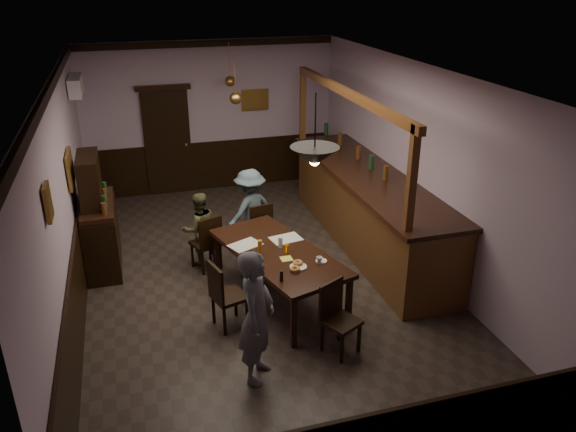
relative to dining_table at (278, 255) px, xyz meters
name	(u,v)px	position (x,y,z in m)	size (l,w,h in m)	color
room	(258,184)	(-0.12, 0.59, 0.81)	(5.01, 8.01, 3.01)	#2D2621
dining_table	(278,255)	(0.00, 0.00, 0.00)	(1.59, 2.39, 0.75)	black
chair_far_left	(208,241)	(-0.79, 1.10, -0.20)	(0.50, 0.50, 0.89)	black
chair_far_right	(259,227)	(0.06, 1.35, -0.19)	(0.46, 0.46, 0.90)	black
chair_near	(337,314)	(0.37, -1.28, -0.20)	(0.52, 0.52, 0.89)	black
chair_side	(224,293)	(-0.83, -0.45, -0.18)	(0.49, 0.49, 0.91)	black
person_standing	(257,317)	(-0.65, -1.50, 0.10)	(0.57, 0.37, 1.57)	slate
person_seated_left	(199,229)	(-0.87, 1.36, -0.10)	(0.57, 0.44, 1.16)	brown
person_seated_right	(251,210)	(-0.01, 1.61, 0.00)	(0.88, 0.51, 1.36)	slate
newspaper_left	(245,245)	(-0.39, 0.28, 0.07)	(0.42, 0.30, 0.01)	silver
newspaper_right	(286,239)	(0.20, 0.31, 0.07)	(0.42, 0.30, 0.01)	silver
napkin	(286,259)	(0.04, -0.25, 0.07)	(0.15, 0.15, 0.00)	#E4E855
saucer	(321,261)	(0.46, -0.45, 0.07)	(0.15, 0.15, 0.01)	white
coffee_cup	(319,260)	(0.42, -0.48, 0.11)	(0.08, 0.08, 0.07)	white
pastry_plate	(298,267)	(0.13, -0.51, 0.07)	(0.22, 0.22, 0.01)	white
pastry_ring_a	(295,269)	(0.06, -0.60, 0.10)	(0.13, 0.13, 0.04)	#C68C47
pastry_ring_b	(298,263)	(0.14, -0.46, 0.10)	(0.13, 0.13, 0.04)	#C68C47
soda_can	(286,249)	(0.09, -0.10, 0.12)	(0.07, 0.07, 0.12)	orange
beer_glass	(260,247)	(-0.25, -0.02, 0.16)	(0.06, 0.06, 0.20)	#BF721E
water_glass	(280,242)	(0.06, 0.09, 0.14)	(0.06, 0.06, 0.15)	silver
pepper_mill	(281,276)	(-0.17, -0.78, 0.13)	(0.04, 0.04, 0.14)	black
sideboard	(99,223)	(-2.33, 1.68, 0.03)	(0.48, 1.35, 1.78)	black
bar_counter	(368,207)	(1.88, 1.25, -0.03)	(1.07, 4.62, 2.58)	#502C15
door_back	(168,143)	(-1.02, 4.54, 0.36)	(0.90, 0.06, 2.10)	black
ac_unit	(76,86)	(-2.50, 3.49, 1.76)	(0.20, 0.85, 0.30)	white
picture_left_small	(48,202)	(-2.58, -1.01, 1.46)	(0.04, 0.28, 0.36)	olive
picture_left_large	(70,169)	(-2.58, 1.39, 1.01)	(0.04, 0.62, 0.48)	olive
picture_back	(255,100)	(0.78, 4.55, 1.11)	(0.55, 0.04, 0.42)	olive
pendant_iron	(315,156)	(0.23, -0.77, 1.60)	(0.56, 0.56, 0.82)	black
pendant_brass_mid	(235,98)	(-0.02, 2.49, 1.61)	(0.20, 0.20, 0.81)	#BF8C3F
pendant_brass_far	(230,81)	(0.18, 3.98, 1.61)	(0.20, 0.20, 0.81)	#BF8C3F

